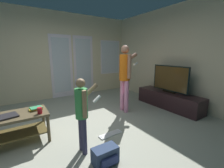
{
  "coord_description": "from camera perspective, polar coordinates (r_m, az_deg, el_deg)",
  "views": [
    {
      "loc": [
        -0.91,
        -2.41,
        1.45
      ],
      "look_at": [
        0.74,
        0.1,
        0.82
      ],
      "focal_mm": 24.03,
      "sensor_mm": 36.0,
      "label": 1
    }
  ],
  "objects": [
    {
      "name": "ground_plane",
      "position": [
        2.96,
        -11.53,
        -18.03
      ],
      "size": [
        5.79,
        5.32,
        0.02
      ],
      "primitive_type": "cube",
      "color": "#9A9D8D"
    },
    {
      "name": "coffee_table",
      "position": [
        2.91,
        -33.37,
        -12.32
      ],
      "size": [
        1.0,
        0.55,
        0.49
      ],
      "color": "brown",
      "rests_on": "ground_plane"
    },
    {
      "name": "person_child",
      "position": [
        2.19,
        -11.23,
        -9.4
      ],
      "size": [
        0.46,
        0.3,
        1.11
      ],
      "color": "#3B3853",
      "rests_on": "ground_plane"
    },
    {
      "name": "wall_back_with_doors",
      "position": [
        5.15,
        -21.97,
        9.54
      ],
      "size": [
        5.79,
        0.09,
        2.75
      ],
      "color": "beige",
      "rests_on": "ground_plane"
    },
    {
      "name": "backpack",
      "position": [
        2.22,
        -2.52,
        -25.48
      ],
      "size": [
        0.34,
        0.23,
        0.22
      ],
      "color": "navy",
      "rests_on": "ground_plane"
    },
    {
      "name": "book_stack",
      "position": [
        2.92,
        -26.98,
        -8.25
      ],
      "size": [
        0.22,
        0.19,
        0.04
      ],
      "color": "gold",
      "rests_on": "coffee_table"
    },
    {
      "name": "cup_near_edge",
      "position": [
        2.7,
        -25.8,
        -9.08
      ],
      "size": [
        0.07,
        0.07,
        0.1
      ],
      "primitive_type": "cylinder",
      "color": "red",
      "rests_on": "coffee_table"
    },
    {
      "name": "wall_right_plain",
      "position": [
        4.48,
        24.46,
        9.52
      ],
      "size": [
        0.06,
        5.32,
        2.72
      ],
      "color": "beige",
      "rests_on": "ground_plane"
    },
    {
      "name": "tv_stand",
      "position": [
        4.35,
        20.71,
        -5.64
      ],
      "size": [
        0.49,
        1.78,
        0.42
      ],
      "color": "#2E1B1F",
      "rests_on": "ground_plane"
    },
    {
      "name": "laptop_closed",
      "position": [
        2.82,
        -35.65,
        -10.12
      ],
      "size": [
        0.38,
        0.31,
        0.02
      ],
      "primitive_type": "cube",
      "rotation": [
        0.0,
        0.0,
        0.21
      ],
      "color": "#242227",
      "rests_on": "coffee_table"
    },
    {
      "name": "flat_screen_tv",
      "position": [
        4.22,
        21.21,
        1.78
      ],
      "size": [
        0.08,
        1.03,
        0.71
      ],
      "color": "black",
      "rests_on": "tv_stand"
    },
    {
      "name": "person_adult",
      "position": [
        3.66,
        5.04,
        4.29
      ],
      "size": [
        0.69,
        0.44,
        1.63
      ],
      "color": "pink",
      "rests_on": "ground_plane"
    },
    {
      "name": "loose_keyboard",
      "position": [
        2.85,
        -0.58,
        -18.54
      ],
      "size": [
        0.45,
        0.15,
        0.02
      ],
      "color": "white",
      "rests_on": "ground_plane"
    }
  ]
}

